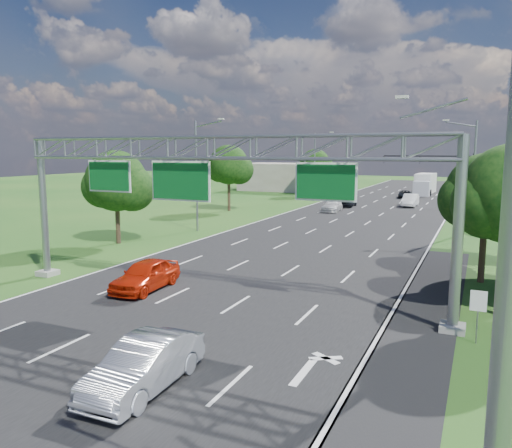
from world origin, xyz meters
The scene contains 22 objects.
ground centered at (0.00, 30.00, 0.00)m, with size 220.00×220.00×0.00m, color #1A4A16.
road centered at (0.00, 30.00, 0.00)m, with size 18.00×180.00×0.02m, color black.
road_flare centered at (10.20, 14.00, 0.00)m, with size 3.00×30.00×0.02m, color black.
sign_gantry centered at (0.33, 12.00, 6.89)m, with size 23.50×1.00×9.56m.
regulatory_sign centered at (12.40, 10.98, 1.51)m, with size 0.60×0.08×2.10m.
traffic_signal centered at (7.48, 65.00, 5.17)m, with size 12.21×0.24×7.00m.
streetlight_l_near centered at (-11.30, 30.00, 5.58)m, with size 2.97×0.22×10.16m.
streetlight_l_far centered at (-11.30, 65.00, 5.58)m, with size 2.97×0.22×10.16m.
streetlight_r_mid centered at (11.30, 40.00, 5.58)m, with size 2.97×0.22×10.16m.
streetlight_r_near centered at (12.30, -5.00, 5.58)m, with size 2.97×0.22×10.16m.
tree_verge_la centered at (-13.92, 22.04, 4.76)m, with size 5.76×4.80×7.40m.
tree_verge_lb centered at (-15.92, 45.04, 5.41)m, with size 5.76×4.80×8.06m.
tree_verge_lc centered at (-12.92, 70.04, 4.98)m, with size 5.76×4.80×7.62m.
tree_verge_re centered at (14.08, 78.04, 5.20)m, with size 5.76×4.80×7.84m.
building_left centered at (-22.00, 78.00, 2.50)m, with size 14.00×10.00×5.00m, color gray.
red_coupe centered at (-3.77, 11.89, 0.81)m, with size 1.91×4.76×1.62m, color red.
silver_sedan centered at (3.06, 2.69, 0.79)m, with size 1.68×4.81×1.58m, color #B8BCC5.
car_queue_a centered at (-4.27, 49.73, 0.69)m, with size 1.93×4.75×1.38m, color #BEBEBE.
car_queue_b centered at (1.34, 71.29, 0.58)m, with size 1.93×4.18×1.16m, color black.
car_queue_c centered at (-3.89, 55.72, 0.78)m, with size 1.85×4.60×1.57m, color black.
car_queue_d centered at (3.66, 59.36, 0.82)m, with size 1.74×4.99×1.64m, color white.
box_truck centered at (3.38, 79.53, 1.67)m, with size 3.08×9.33×3.48m.
Camera 1 is at (12.26, -9.20, 7.36)m, focal length 35.00 mm.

